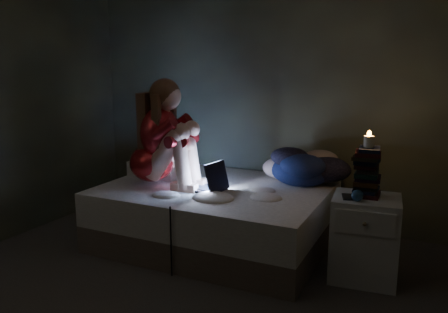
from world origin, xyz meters
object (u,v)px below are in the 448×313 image
Objects in this scene: candle at (369,141)px; phone at (347,196)px; woman at (151,132)px; laptop at (202,174)px; bed at (216,215)px; nightstand at (365,238)px.

phone is (-0.11, -0.10, -0.39)m from candle.
woman is 0.57m from laptop.
laptop is (-0.06, -0.13, 0.39)m from bed.
phone is at bearing -9.80° from bed.
laptop is 2.64× the size of phone.
bed is 13.24× the size of phone.
nightstand is (1.33, -0.00, -0.33)m from laptop.
laptop is 1.37m from nightstand.
laptop reaches higher than phone.
bed is at bearing 160.47° from phone.
candle is 0.42m from phone.
candle is at bearing 31.66° from phone.
candle is 0.57× the size of phone.
woman is 1.91m from nightstand.
woman is at bearing -161.59° from bed.
laptop reaches higher than nightstand.
phone is (1.66, -0.02, -0.35)m from woman.
woman is 6.56× the size of phone.
bed is 0.90m from woman.
nightstand is at bearing -2.38° from woman.
woman reaches higher than candle.
bed is 1.21m from phone.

